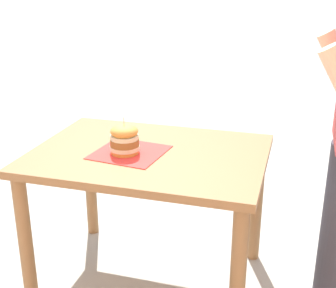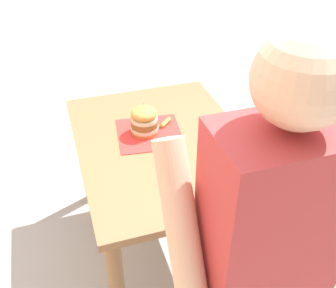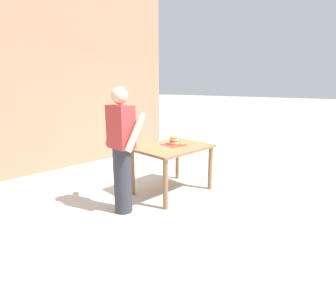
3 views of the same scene
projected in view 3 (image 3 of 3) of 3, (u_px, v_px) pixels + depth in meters
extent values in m
plane|color=#ADAAA3|center=(172.00, 191.00, 4.33)|extent=(80.00, 80.00, 0.00)
cube|color=olive|center=(172.00, 147.00, 4.17)|extent=(0.87, 1.17, 0.04)
cylinder|color=olive|center=(210.00, 168.00, 4.36)|extent=(0.07, 0.07, 0.73)
cylinder|color=olive|center=(177.00, 160.00, 4.87)|extent=(0.07, 0.07, 0.73)
cylinder|color=olive|center=(165.00, 184.00, 3.63)|extent=(0.07, 0.07, 0.73)
cylinder|color=olive|center=(132.00, 172.00, 4.14)|extent=(0.07, 0.07, 0.73)
cube|color=red|center=(174.00, 145.00, 4.26)|extent=(0.37, 0.37, 0.00)
cylinder|color=gold|center=(174.00, 144.00, 4.28)|extent=(0.14, 0.14, 0.02)
cylinder|color=beige|center=(174.00, 142.00, 4.28)|extent=(0.15, 0.15, 0.02)
cylinder|color=brown|center=(174.00, 141.00, 4.27)|extent=(0.14, 0.14, 0.03)
cylinder|color=beige|center=(174.00, 139.00, 4.26)|extent=(0.14, 0.14, 0.02)
ellipsoid|color=gold|center=(174.00, 137.00, 4.26)|extent=(0.14, 0.14, 0.07)
cylinder|color=#D1B77F|center=(174.00, 135.00, 4.25)|extent=(0.00, 0.00, 0.05)
cylinder|color=#8EA83D|center=(181.00, 144.00, 4.22)|extent=(0.08, 0.08, 0.02)
cylinder|color=#33333D|center=(123.00, 180.00, 3.55)|extent=(0.24, 0.24, 0.90)
cube|color=#B73838|center=(121.00, 127.00, 3.39)|extent=(0.36, 0.22, 0.56)
sphere|color=beige|center=(119.00, 96.00, 3.30)|extent=(0.22, 0.22, 0.22)
cylinder|color=beige|center=(135.00, 132.00, 3.28)|extent=(0.09, 0.34, 0.50)
cylinder|color=beige|center=(115.00, 128.00, 3.60)|extent=(0.09, 0.34, 0.50)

